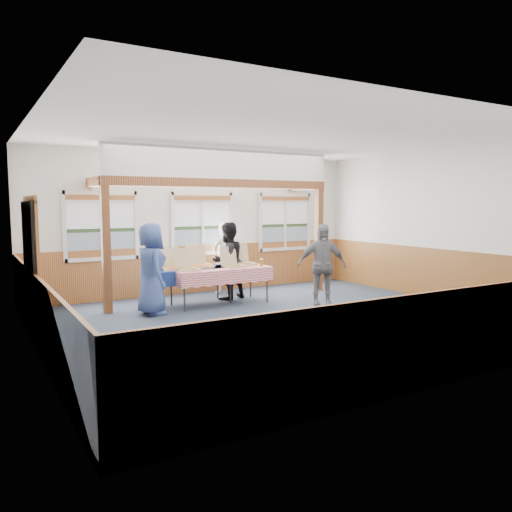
{
  "coord_description": "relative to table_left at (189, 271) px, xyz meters",
  "views": [
    {
      "loc": [
        -4.78,
        -7.16,
        2.06
      ],
      "look_at": [
        0.0,
        1.0,
        1.07
      ],
      "focal_mm": 35.0,
      "sensor_mm": 36.0,
      "label": 1
    }
  ],
  "objects": [
    {
      "name": "floor",
      "position": [
        0.86,
        -2.24,
        -0.7
      ],
      "size": [
        8.0,
        8.0,
        0.0
      ],
      "primitive_type": "plane",
      "color": "#283141",
      "rests_on": "ground"
    },
    {
      "name": "ceiling",
      "position": [
        0.86,
        -2.24,
        2.5
      ],
      "size": [
        8.0,
        8.0,
        0.0
      ],
      "primitive_type": "plane",
      "rotation": [
        3.14,
        0.0,
        0.0
      ],
      "color": "white",
      "rests_on": "wall_back"
    },
    {
      "name": "wall_back",
      "position": [
        0.86,
        1.26,
        0.9
      ],
      "size": [
        8.0,
        0.0,
        8.0
      ],
      "primitive_type": "plane",
      "rotation": [
        1.57,
        0.0,
        0.0
      ],
      "color": "silver",
      "rests_on": "floor"
    },
    {
      "name": "wall_front",
      "position": [
        0.86,
        -5.74,
        0.9
      ],
      "size": [
        8.0,
        0.0,
        8.0
      ],
      "primitive_type": "plane",
      "rotation": [
        -1.57,
        0.0,
        0.0
      ],
      "color": "silver",
      "rests_on": "floor"
    },
    {
      "name": "wall_left",
      "position": [
        -3.14,
        -2.24,
        0.9
      ],
      "size": [
        0.0,
        8.0,
        8.0
      ],
      "primitive_type": "plane",
      "rotation": [
        1.57,
        0.0,
        1.57
      ],
      "color": "silver",
      "rests_on": "floor"
    },
    {
      "name": "wall_right",
      "position": [
        4.86,
        -2.24,
        0.9
      ],
      "size": [
        0.0,
        8.0,
        8.0
      ],
      "primitive_type": "plane",
      "rotation": [
        1.57,
        0.0,
        -1.57
      ],
      "color": "silver",
      "rests_on": "floor"
    },
    {
      "name": "wainscot_back",
      "position": [
        0.86,
        1.23,
        -0.15
      ],
      "size": [
        7.98,
        0.05,
        1.1
      ],
      "primitive_type": "cube",
      "color": "brown",
      "rests_on": "floor"
    },
    {
      "name": "wainscot_front",
      "position": [
        0.86,
        -5.72,
        -0.15
      ],
      "size": [
        7.98,
        0.05,
        1.1
      ],
      "primitive_type": "cube",
      "color": "brown",
      "rests_on": "floor"
    },
    {
      "name": "wainscot_left",
      "position": [
        -3.11,
        -2.24,
        -0.15
      ],
      "size": [
        0.05,
        6.98,
        1.1
      ],
      "primitive_type": "cube",
      "color": "brown",
      "rests_on": "floor"
    },
    {
      "name": "wainscot_right",
      "position": [
        4.84,
        -2.24,
        -0.15
      ],
      "size": [
        0.05,
        6.98,
        1.1
      ],
      "primitive_type": "cube",
      "color": "brown",
      "rests_on": "floor"
    },
    {
      "name": "cased_opening",
      "position": [
        -3.1,
        -1.34,
        0.35
      ],
      "size": [
        0.06,
        1.3,
        2.1
      ],
      "primitive_type": "cube",
      "color": "#313131",
      "rests_on": "wall_left"
    },
    {
      "name": "window_left",
      "position": [
        -1.44,
        1.22,
        0.98
      ],
      "size": [
        1.56,
        0.1,
        1.46
      ],
      "color": "silver",
      "rests_on": "wall_back"
    },
    {
      "name": "window_mid",
      "position": [
        0.86,
        1.22,
        0.98
      ],
      "size": [
        1.56,
        0.1,
        1.46
      ],
      "color": "silver",
      "rests_on": "wall_back"
    },
    {
      "name": "window_right",
      "position": [
        3.16,
        1.22,
        0.98
      ],
      "size": [
        1.56,
        0.1,
        1.46
      ],
      "color": "silver",
      "rests_on": "wall_back"
    },
    {
      "name": "post_left",
      "position": [
        -1.64,
        0.06,
        0.5
      ],
      "size": [
        0.15,
        0.15,
        2.4
      ],
      "primitive_type": "cube",
      "color": "#532812",
      "rests_on": "floor"
    },
    {
      "name": "post_right",
      "position": [
        3.36,
        0.06,
        0.5
      ],
      "size": [
        0.15,
        0.15,
        2.4
      ],
      "primitive_type": "cube",
      "color": "#532812",
      "rests_on": "floor"
    },
    {
      "name": "cross_beam",
      "position": [
        0.86,
        0.06,
        1.79
      ],
      "size": [
        5.15,
        0.18,
        0.18
      ],
      "primitive_type": "cube",
      "color": "#532812",
      "rests_on": "post_left"
    },
    {
      "name": "table_left",
      "position": [
        0.0,
        0.0,
        0.0
      ],
      "size": [
        1.83,
        0.89,
        0.76
      ],
      "rotation": [
        0.0,
        0.0,
        -0.06
      ],
      "color": "#313131",
      "rests_on": "floor"
    },
    {
      "name": "table_right",
      "position": [
        0.58,
        -0.26,
        0.01
      ],
      "size": [
        2.08,
        1.0,
        0.76
      ],
      "rotation": [
        0.0,
        0.0,
        0.05
      ],
      "color": "#313131",
      "rests_on": "floor"
    },
    {
      "name": "pizza_box_a",
      "position": [
        -0.4,
        -0.11,
        0.13
      ],
      "size": [
        0.44,
        0.52,
        0.44
      ],
      "rotation": [
        0.0,
        0.0,
        -0.08
      ],
      "color": "tan",
      "rests_on": "table_left"
    },
    {
      "name": "pizza_box_b",
      "position": [
        0.34,
        0.16,
        0.13
      ],
      "size": [
        0.53,
        0.6,
        0.46
      ],
      "rotation": [
        0.0,
        0.0,
        0.23
      ],
      "color": "tan",
      "rests_on": "table_left"
    },
    {
      "name": "pizza_box_c",
      "position": [
        -0.18,
        -0.36,
        0.12
      ],
      "size": [
        0.44,
        0.51,
        0.42
      ],
      "rotation": [
        0.0,
        0.0,
        0.12
      ],
      "color": "tan",
      "rests_on": "table_right"
    },
    {
      "name": "pizza_box_d",
      "position": [
        0.23,
        -0.07,
        0.13
      ],
      "size": [
        0.42,
        0.51,
        0.46
      ],
      "rotation": [
        0.0,
        0.0,
        -0.01
      ],
      "color": "tan",
      "rests_on": "table_right"
    },
    {
      "name": "pizza_box_e",
      "position": [
        0.83,
        -0.34,
        0.12
      ],
      "size": [
        0.38,
        0.46,
        0.41
      ],
      "rotation": [
        0.0,
        0.0,
        0.02
      ],
      "color": "tan",
      "rests_on": "table_right"
    },
    {
      "name": "pizza_box_f",
      "position": [
        1.23,
        -0.12,
        0.13
      ],
      "size": [
        0.4,
        0.49,
        0.44
      ],
      "rotation": [
        0.0,
        0.0,
        -0.0
      ],
      "color": "tan",
      "rests_on": "table_right"
    },
    {
      "name": "veggie_tray",
      "position": [
        -0.75,
        0.0,
        0.09
      ],
      "size": [
        0.37,
        0.37,
        0.09
      ],
      "color": "black",
      "rests_on": "table_left"
    },
    {
      "name": "drink_glass",
      "position": [
        1.43,
        -0.51,
        0.13
      ],
      "size": [
        0.07,
        0.07,
        0.15
      ],
      "primitive_type": "cylinder",
      "color": "olive",
      "rests_on": "table_right"
    },
    {
      "name": "woman_white",
      "position": [
        1.22,
        0.85,
        0.11
      ],
      "size": [
        0.66,
        0.51,
        1.62
      ],
      "primitive_type": "imported",
      "rotation": [
        0.0,
        0.0,
        3.37
      ],
      "color": "white",
      "rests_on": "floor"
    },
    {
      "name": "woman_black",
      "position": [
        0.95,
        0.11,
        0.14
      ],
      "size": [
        0.96,
        0.85,
        1.67
      ],
      "primitive_type": "imported",
      "rotation": [
        0.0,
        0.0,
        3.45
      ],
      "color": "black",
      "rests_on": "floor"
    },
    {
      "name": "man_blue",
      "position": [
        -0.96,
        -0.5,
        0.16
      ],
      "size": [
        0.56,
        0.85,
        1.71
      ],
      "primitive_type": "imported",
      "rotation": [
        0.0,
        0.0,
        1.55
      ],
      "color": "#364C88",
      "rests_on": "floor"
    },
    {
      "name": "person_grey",
      "position": [
        2.23,
        -1.53,
        0.14
      ],
      "size": [
        1.05,
        0.83,
        1.67
      ],
      "primitive_type": "imported",
      "rotation": [
        0.0,
        0.0,
        -0.5
      ],
      "color": "slate",
      "rests_on": "floor"
    }
  ]
}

